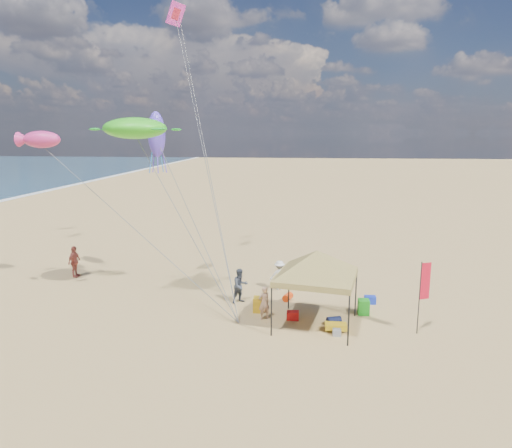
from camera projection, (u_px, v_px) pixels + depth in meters
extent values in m
plane|color=tan|center=(249.00, 329.00, 19.57)|extent=(280.00, 280.00, 0.00)
cylinder|color=black|center=(289.00, 288.00, 21.67)|extent=(0.06, 0.06, 2.08)
cylinder|color=black|center=(356.00, 294.00, 20.77)|extent=(0.06, 0.06, 2.08)
cylinder|color=black|center=(271.00, 312.00, 18.74)|extent=(0.06, 0.06, 2.08)
cylinder|color=black|center=(349.00, 321.00, 17.84)|extent=(0.06, 0.06, 2.08)
cube|color=olive|center=(316.00, 277.00, 19.53)|extent=(3.78, 3.78, 0.25)
pyramid|color=olive|center=(317.00, 250.00, 19.30)|extent=(6.20, 6.20, 1.04)
cylinder|color=black|center=(419.00, 298.00, 18.84)|extent=(0.04, 0.04, 3.12)
cube|color=red|center=(425.00, 281.00, 18.77)|extent=(0.43, 0.19, 1.56)
cube|color=red|center=(293.00, 315.00, 20.55)|extent=(0.54, 0.38, 0.38)
cube|color=#162EB9|center=(370.00, 300.00, 22.48)|extent=(0.54, 0.38, 0.38)
cylinder|color=#0C1338|center=(334.00, 321.00, 20.01)|extent=(0.69, 0.54, 0.36)
cylinder|color=red|center=(288.00, 297.00, 22.91)|extent=(0.54, 0.69, 0.36)
cube|color=#198A19|center=(364.00, 307.00, 21.13)|extent=(0.50, 0.50, 0.70)
cube|color=gold|center=(259.00, 305.00, 21.43)|extent=(0.50, 0.50, 0.70)
cube|color=gray|center=(337.00, 332.00, 18.92)|extent=(0.34, 0.30, 0.28)
cube|color=yellow|center=(336.00, 326.00, 19.37)|extent=(0.90, 0.50, 0.24)
imported|color=tan|center=(264.00, 303.00, 20.50)|extent=(0.67, 0.62, 1.54)
imported|color=#373D4B|center=(240.00, 286.00, 22.49)|extent=(1.06, 1.04, 1.73)
imported|color=silver|center=(279.00, 275.00, 24.39)|extent=(1.11, 0.75, 1.59)
imported|color=#B65546|center=(74.00, 262.00, 26.53)|extent=(0.57, 1.12, 1.84)
ellipsoid|color=green|center=(135.00, 128.00, 20.73)|extent=(3.35, 2.90, 0.97)
ellipsoid|color=#D02E7A|center=(42.00, 139.00, 22.82)|extent=(1.96, 1.03, 0.85)
ellipsoid|color=#573EDB|center=(157.00, 134.00, 24.09)|extent=(1.17, 1.17, 2.38)
cube|color=#FF39CD|center=(176.00, 14.00, 26.20)|extent=(1.00, 1.37, 1.15)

